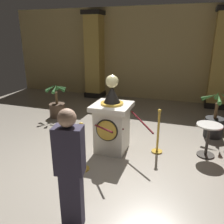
{
  "coord_description": "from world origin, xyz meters",
  "views": [
    {
      "loc": [
        1.43,
        -4.0,
        2.5
      ],
      "look_at": [
        -0.11,
        0.46,
        0.91
      ],
      "focal_mm": 37.01,
      "sensor_mm": 36.0,
      "label": 1
    }
  ],
  "objects": [
    {
      "name": "column_left",
      "position": [
        -2.34,
        4.77,
        1.66
      ],
      "size": [
        0.75,
        0.75,
        3.35
      ],
      "color": "black",
      "rests_on": "ground_plane"
    },
    {
      "name": "cafe_table",
      "position": [
        1.9,
        0.86,
        0.46
      ],
      "size": [
        0.53,
        0.53,
        0.72
      ],
      "color": "#332D28",
      "rests_on": "ground_plane"
    },
    {
      "name": "column_right",
      "position": [
        2.34,
        4.77,
        1.66
      ],
      "size": [
        0.73,
        0.73,
        3.35
      ],
      "color": "black",
      "rests_on": "ground_plane"
    },
    {
      "name": "back_wall",
      "position": [
        0.0,
        5.16,
        1.75
      ],
      "size": [
        12.14,
        0.16,
        3.49
      ],
      "primitive_type": "cube",
      "color": "tan",
      "rests_on": "ground_plane"
    },
    {
      "name": "velvet_rope",
      "position": [
        0.25,
        0.09,
        0.79
      ],
      "size": [
        1.24,
        1.24,
        0.22
      ],
      "color": "#591419"
    },
    {
      "name": "bystander_guest",
      "position": [
        0.11,
        -1.78,
        0.9
      ],
      "size": [
        0.4,
        0.28,
        1.69
      ],
      "color": "#383347",
      "rests_on": "ground_plane"
    },
    {
      "name": "pedestal_clock",
      "position": [
        -0.11,
        0.45,
        0.67
      ],
      "size": [
        0.81,
        0.81,
        1.71
      ],
      "color": "silver",
      "rests_on": "ground_plane"
    },
    {
      "name": "stanchion_far",
      "position": [
        0.88,
        0.68,
        0.35
      ],
      "size": [
        0.24,
        0.24,
        1.01
      ],
      "color": "gold",
      "rests_on": "ground_plane"
    },
    {
      "name": "potted_palm_right",
      "position": [
        2.11,
        1.98,
        0.36
      ],
      "size": [
        0.78,
        0.78,
        1.2
      ],
      "color": "black",
      "rests_on": "ground_plane"
    },
    {
      "name": "ground_plane",
      "position": [
        0.0,
        0.0,
        0.0
      ],
      "size": [
        12.14,
        12.14,
        0.0
      ],
      "primitive_type": "plane",
      "color": "#9E9384"
    },
    {
      "name": "potted_palm_left",
      "position": [
        -2.46,
        1.98,
        0.34
      ],
      "size": [
        0.67,
        0.62,
        1.09
      ],
      "color": "#4C3828",
      "rests_on": "ground_plane"
    },
    {
      "name": "stanchion_near",
      "position": [
        -0.37,
        -0.5,
        0.34
      ],
      "size": [
        0.24,
        0.24,
        0.98
      ],
      "color": "gold",
      "rests_on": "ground_plane"
    }
  ]
}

